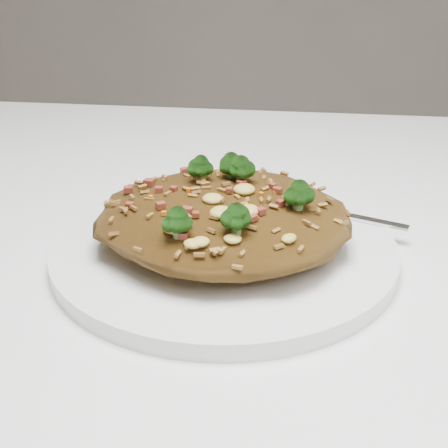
% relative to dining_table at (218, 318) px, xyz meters
% --- Properties ---
extents(dining_table, '(1.20, 0.80, 0.75)m').
position_rel_dining_table_xyz_m(dining_table, '(0.00, 0.00, 0.00)').
color(dining_table, white).
rests_on(dining_table, ground).
extents(plate, '(0.28, 0.28, 0.01)m').
position_rel_dining_table_xyz_m(plate, '(0.01, -0.04, 0.10)').
color(plate, white).
rests_on(plate, dining_table).
extents(fried_rice, '(0.20, 0.18, 0.06)m').
position_rel_dining_table_xyz_m(fried_rice, '(0.01, -0.04, 0.13)').
color(fried_rice, brown).
rests_on(fried_rice, plate).
extents(fork, '(0.16, 0.07, 0.00)m').
position_rel_dining_table_xyz_m(fork, '(0.09, 0.02, 0.11)').
color(fork, silver).
rests_on(fork, plate).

